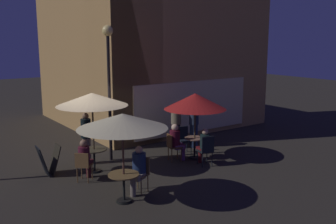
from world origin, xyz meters
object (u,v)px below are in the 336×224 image
object	(u,v)px
cafe_table_2	(94,155)
cafe_chair_3	(141,171)
patio_umbrella_0	(195,101)
patron_standing_4	(194,125)
menu_sandwich_board	(49,160)
cafe_table_1	(124,181)
patron_standing_5	(176,126)
patron_seated_1	(176,140)
patron_seated_3	(85,157)
patron_standing_6	(86,138)
cafe_table_0	(195,144)
patron_seated_0	(204,144)
cafe_chair_2	(172,145)
patio_umbrella_2	(92,100)
patron_seated_2	(138,167)
cafe_chair_4	(83,164)
cafe_chair_1	(184,137)
patio_umbrella_1	(122,121)
street_lamp_near_corner	(109,65)
cafe_chair_0	(206,148)

from	to	relation	value
cafe_table_2	cafe_chair_3	bearing A→B (deg)	-80.50
patio_umbrella_0	patron_standing_4	xyz separation A→B (m)	(0.88, 1.13, -1.12)
menu_sandwich_board	cafe_table_1	bearing A→B (deg)	-70.05
patron_standing_5	patron_seated_1	bearing A→B (deg)	6.97
cafe_chair_3	patron_seated_3	distance (m)	1.85
patron_seated_1	patron_standing_6	world-z (taller)	patron_standing_6
cafe_table_0	patron_seated_0	distance (m)	0.69
menu_sandwich_board	cafe_chair_2	size ratio (longest dim) A/B	0.96
patio_umbrella_2	patron_seated_3	xyz separation A→B (m)	(-0.52, -0.51, -1.54)
patio_umbrella_2	patron_seated_0	size ratio (longest dim) A/B	2.02
patron_seated_1	patron_seated_2	world-z (taller)	patron_seated_2
cafe_chair_3	cafe_chair_4	world-z (taller)	cafe_chair_3
cafe_chair_1	cafe_chair_3	xyz separation A→B (m)	(-3.09, -2.14, 0.01)
cafe_table_0	patio_umbrella_1	distance (m)	4.32
street_lamp_near_corner	patio_umbrella_1	world-z (taller)	street_lamp_near_corner
cafe_chair_0	cafe_chair_1	xyz separation A→B (m)	(0.32, 1.57, -0.02)
cafe_chair_2	cafe_chair_4	size ratio (longest dim) A/B	1.06
patron_standing_5	cafe_table_2	bearing A→B (deg)	-36.17
patio_umbrella_2	patron_seated_2	world-z (taller)	patio_umbrella_2
cafe_table_1	patron_standing_4	world-z (taller)	patron_standing_4
patron_seated_3	patron_standing_6	bearing A→B (deg)	19.81
cafe_table_1	patio_umbrella_1	xyz separation A→B (m)	(0.00, 0.00, 1.51)
menu_sandwich_board	patron_standing_4	world-z (taller)	patron_standing_4
patron_standing_4	cafe_chair_1	bearing A→B (deg)	71.50
cafe_chair_2	patron_seated_3	bearing A→B (deg)	-165.82
patio_umbrella_0	patron_standing_4	world-z (taller)	patio_umbrella_0
menu_sandwich_board	patron_standing_5	xyz separation A→B (m)	(4.80, 0.13, 0.39)
patron_standing_6	cafe_chair_2	bearing A→B (deg)	138.82
cafe_chair_3	patron_seated_0	size ratio (longest dim) A/B	0.78
patio_umbrella_0	cafe_chair_2	xyz separation A→B (m)	(-0.78, 0.21, -1.40)
cafe_chair_2	menu_sandwich_board	bearing A→B (deg)	178.76
cafe_table_0	menu_sandwich_board	bearing A→B (deg)	164.01
patio_umbrella_1	patron_seated_3	bearing A→B (deg)	94.96
menu_sandwich_board	cafe_chair_0	bearing A→B (deg)	-22.05
street_lamp_near_corner	cafe_table_2	distance (m)	2.91
cafe_table_1	cafe_chair_4	world-z (taller)	cafe_chair_4
menu_sandwich_board	patron_standing_6	xyz separation A→B (m)	(1.35, 0.32, 0.40)
cafe_chair_1	patron_seated_3	distance (m)	4.00
patio_umbrella_0	patron_seated_2	size ratio (longest dim) A/B	1.76
patio_umbrella_0	cafe_chair_3	bearing A→B (deg)	-154.97
cafe_chair_3	patron_standing_6	world-z (taller)	patron_standing_6
patron_seated_3	cafe_chair_0	bearing A→B (deg)	-61.05
cafe_table_1	patron_seated_3	bearing A→B (deg)	94.96
street_lamp_near_corner	patio_umbrella_0	size ratio (longest dim) A/B	1.97
cafe_chair_0	patron_standing_5	bearing A→B (deg)	0.86
cafe_table_0	cafe_chair_0	size ratio (longest dim) A/B	0.74
cafe_chair_2	patron_seated_0	bearing A→B (deg)	-38.63
menu_sandwich_board	patio_umbrella_1	world-z (taller)	patio_umbrella_1
patio_umbrella_2	patron_standing_6	distance (m)	1.62
cafe_table_1	patron_standing_4	bearing A→B (deg)	32.07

